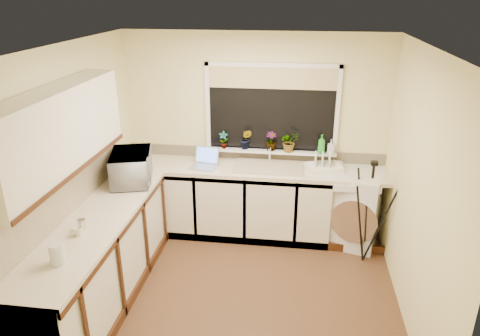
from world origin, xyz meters
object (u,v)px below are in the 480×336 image
at_px(tripod, 368,213).
at_px(plant_a, 224,140).
at_px(dish_rack, 323,167).
at_px(soap_bottle_clear, 331,147).
at_px(plant_d, 289,142).
at_px(soap_bottle_green, 322,144).
at_px(kettle, 132,176).
at_px(washing_machine, 351,207).
at_px(glass_jug, 57,254).
at_px(microwave, 131,167).
at_px(cup_back, 338,165).
at_px(plant_c, 271,141).
at_px(laptop, 205,161).
at_px(steel_jar, 82,225).
at_px(plant_b, 246,139).
at_px(cup_left, 78,231).

xyz_separation_m(tripod, plant_a, (-1.71, 0.65, 0.55)).
height_order(dish_rack, soap_bottle_clear, soap_bottle_clear).
height_order(plant_a, plant_d, plant_d).
bearing_deg(plant_a, soap_bottle_green, -0.75).
relative_size(kettle, plant_a, 0.87).
xyz_separation_m(washing_machine, glass_jug, (-2.48, -2.19, 0.54)).
relative_size(microwave, soap_bottle_clear, 3.47).
relative_size(plant_a, cup_back, 1.92).
xyz_separation_m(microwave, soap_bottle_clear, (2.20, 0.78, 0.07)).
xyz_separation_m(tripod, plant_d, (-0.91, 0.65, 0.57)).
xyz_separation_m(dish_rack, glass_jug, (-2.12, -2.23, 0.06)).
bearing_deg(glass_jug, kettle, 88.72).
bearing_deg(washing_machine, tripod, -57.15).
bearing_deg(plant_a, plant_c, 1.70).
bearing_deg(soap_bottle_green, cup_back, -27.07).
distance_m(kettle, plant_d, 1.89).
height_order(dish_rack, tripod, tripod).
bearing_deg(soap_bottle_clear, kettle, -158.55).
relative_size(glass_jug, plant_d, 0.71).
xyz_separation_m(laptop, kettle, (-0.67, -0.63, 0.04)).
bearing_deg(tripod, steel_jar, -147.82).
distance_m(plant_a, soap_bottle_clear, 1.30).
height_order(steel_jar, plant_c, plant_c).
relative_size(plant_c, plant_d, 0.94).
bearing_deg(plant_a, tripod, -20.75).
bearing_deg(plant_c, washing_machine, -12.90).
bearing_deg(dish_rack, soap_bottle_green, 83.14).
xyz_separation_m(washing_machine, tripod, (0.13, -0.44, 0.16)).
bearing_deg(plant_c, cup_back, -9.62).
height_order(kettle, soap_bottle_green, soap_bottle_green).
bearing_deg(laptop, glass_jug, -97.89).
bearing_deg(laptop, plant_a, 61.33).
bearing_deg(glass_jug, plant_c, 58.50).
bearing_deg(plant_b, laptop, -151.31).
height_order(laptop, kettle, laptop).
xyz_separation_m(plant_a, cup_left, (-0.94, -1.98, -0.22)).
bearing_deg(cup_left, microwave, 87.67).
xyz_separation_m(dish_rack, plant_a, (-1.22, 0.17, 0.23)).
xyz_separation_m(washing_machine, cup_back, (-0.19, 0.09, 0.49)).
height_order(glass_jug, plant_a, plant_a).
bearing_deg(plant_c, microwave, -151.09).
bearing_deg(plant_c, plant_d, -4.56).
distance_m(soap_bottle_green, cup_back, 0.32).
height_order(microwave, plant_d, plant_d).
relative_size(glass_jug, soap_bottle_clear, 1.00).
distance_m(washing_machine, soap_bottle_green, 0.84).
relative_size(washing_machine, dish_rack, 2.25).
xyz_separation_m(tripod, plant_c, (-1.13, 0.67, 0.56)).
bearing_deg(plant_a, cup_back, -4.91).
bearing_deg(laptop, cup_back, 14.44).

